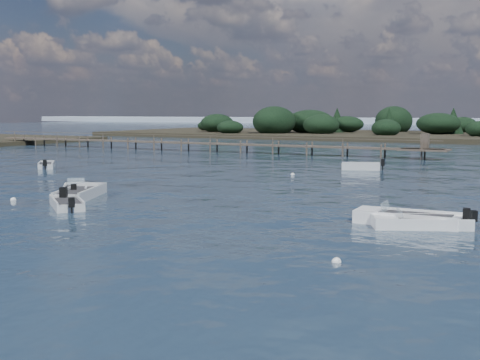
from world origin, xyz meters
The scene contains 13 objects.
ground centered at (0.00, 60.00, 0.00)m, with size 400.00×400.00×0.00m, color #152332.
dinghy_mid_grey centered at (-6.15, 6.31, 0.13)m, with size 3.66×3.33×0.99m.
dinghy_mid_white_b centered at (10.62, 9.84, 0.16)m, with size 4.87×1.78×1.21m.
tender_far_grey centered at (-23.72, 22.07, 0.16)m, with size 2.98×3.14×1.11m.
dinghy_mid_white_a centered at (11.31, 9.34, 0.13)m, with size 4.38×3.08×1.03m.
tender_far_white centered at (1.45, 33.59, 0.17)m, with size 3.67×2.12×1.23m.
dinghy_extra_a centered at (-9.33, 10.36, 0.15)m, with size 3.25×3.46×1.14m.
dinghy_extra_b centered at (-7.96, 9.34, 0.17)m, with size 3.44×5.28×1.23m.
buoy_b centered at (10.07, 1.91, 0.00)m, with size 0.32×0.32×0.32m, color silver.
buoy_c centered at (-10.69, 6.84, 0.00)m, with size 0.32×0.32×0.32m, color silver.
buoy_e centered at (-2.10, 26.94, 0.00)m, with size 0.32×0.32×0.32m, color silver.
jetty centered at (-21.74, 47.99, 0.98)m, with size 64.50×3.20×3.40m.
distant_haze centered at (-90.00, 230.00, 0.00)m, with size 280.00×20.00×2.40m, color #95A5B8.
Camera 1 is at (16.38, -16.85, 4.97)m, focal length 45.00 mm.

